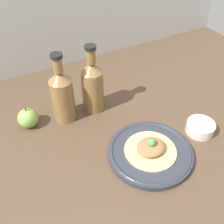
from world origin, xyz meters
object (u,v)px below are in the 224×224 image
object	(u,v)px
plate	(150,152)
cider_bottle_right	(93,85)
cider_bottle_left	(62,94)
plated_food	(151,148)
apple	(28,118)
dipping_bowl	(200,127)

from	to	relation	value
plate	cider_bottle_right	distance (cm)	31.43
cider_bottle_left	cider_bottle_right	xyz separation A→B (cm)	(11.48, 0.00, 0.00)
plated_food	apple	distance (cm)	43.48
plate	dipping_bowl	bearing A→B (deg)	0.78
plate	cider_bottle_left	size ratio (longest dim) A/B	1.03
cider_bottle_left	apple	world-z (taller)	cider_bottle_left
plate	plated_food	distance (cm)	1.99
apple	plate	bearing A→B (deg)	-46.46
cider_bottle_left	apple	distance (cm)	14.77
plate	cider_bottle_left	world-z (taller)	cider_bottle_left
cider_bottle_left	dipping_bowl	world-z (taller)	cider_bottle_left
plated_food	cider_bottle_left	world-z (taller)	cider_bottle_left
cider_bottle_left	dipping_bowl	size ratio (longest dim) A/B	2.72
plate	apple	size ratio (longest dim) A/B	3.19
plated_food	dipping_bowl	distance (cm)	21.05
plate	dipping_bowl	size ratio (longest dim) A/B	2.80
plate	apple	distance (cm)	43.54
apple	cider_bottle_left	bearing A→B (deg)	-9.11
plated_food	cider_bottle_right	bearing A→B (deg)	100.85
cider_bottle_right	apple	world-z (taller)	cider_bottle_right
cider_bottle_right	apple	distance (cm)	25.39
dipping_bowl	cider_bottle_right	bearing A→B (deg)	132.42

